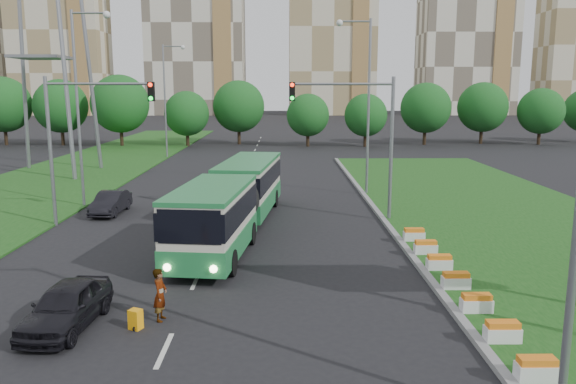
{
  "coord_description": "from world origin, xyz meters",
  "views": [
    {
      "loc": [
        0.37,
        -20.89,
        7.29
      ],
      "look_at": [
        0.63,
        4.82,
        2.6
      ],
      "focal_mm": 35.0,
      "sensor_mm": 36.0,
      "label": 1
    }
  ],
  "objects_px": {
    "car_left_near": "(66,306)",
    "shopping_trolley": "(136,319)",
    "traffic_mast_median": "(363,126)",
    "traffic_mast_left": "(79,127)",
    "pedestrian": "(160,295)",
    "car_left_far": "(111,203)",
    "articulated_bus": "(234,199)"
  },
  "relations": [
    {
      "from": "car_left_near",
      "to": "shopping_trolley",
      "type": "relative_size",
      "value": 6.64
    },
    {
      "from": "traffic_mast_median",
      "to": "traffic_mast_left",
      "type": "xyz_separation_m",
      "value": [
        -15.16,
        -1.0,
        0.0
      ]
    },
    {
      "from": "traffic_mast_median",
      "to": "pedestrian",
      "type": "bearing_deg",
      "value": -120.98
    },
    {
      "from": "car_left_far",
      "to": "traffic_mast_left",
      "type": "bearing_deg",
      "value": -97.19
    },
    {
      "from": "traffic_mast_left",
      "to": "pedestrian",
      "type": "relative_size",
      "value": 4.65
    },
    {
      "from": "articulated_bus",
      "to": "car_left_near",
      "type": "relative_size",
      "value": 4.12
    },
    {
      "from": "traffic_mast_left",
      "to": "articulated_bus",
      "type": "xyz_separation_m",
      "value": [
        8.22,
        -1.4,
        -3.62
      ]
    },
    {
      "from": "articulated_bus",
      "to": "pedestrian",
      "type": "distance_m",
      "value": 11.57
    },
    {
      "from": "traffic_mast_left",
      "to": "shopping_trolley",
      "type": "bearing_deg",
      "value": -65.38
    },
    {
      "from": "shopping_trolley",
      "to": "car_left_far",
      "type": "bearing_deg",
      "value": 133.6
    },
    {
      "from": "traffic_mast_median",
      "to": "shopping_trolley",
      "type": "distance_m",
      "value": 17.8
    },
    {
      "from": "articulated_bus",
      "to": "car_left_far",
      "type": "bearing_deg",
      "value": 156.97
    },
    {
      "from": "traffic_mast_left",
      "to": "articulated_bus",
      "type": "height_order",
      "value": "traffic_mast_left"
    },
    {
      "from": "traffic_mast_median",
      "to": "articulated_bus",
      "type": "bearing_deg",
      "value": -160.89
    },
    {
      "from": "pedestrian",
      "to": "shopping_trolley",
      "type": "relative_size",
      "value": 2.74
    },
    {
      "from": "articulated_bus",
      "to": "shopping_trolley",
      "type": "height_order",
      "value": "articulated_bus"
    },
    {
      "from": "car_left_near",
      "to": "shopping_trolley",
      "type": "xyz_separation_m",
      "value": [
        2.16,
        -0.14,
        -0.4
      ]
    },
    {
      "from": "car_left_near",
      "to": "car_left_far",
      "type": "distance_m",
      "value": 16.75
    },
    {
      "from": "traffic_mast_left",
      "to": "car_left_near",
      "type": "xyz_separation_m",
      "value": [
        4.05,
        -13.39,
        -4.64
      ]
    },
    {
      "from": "pedestrian",
      "to": "shopping_trolley",
      "type": "height_order",
      "value": "pedestrian"
    },
    {
      "from": "traffic_mast_median",
      "to": "car_left_far",
      "type": "xyz_separation_m",
      "value": [
        -14.67,
        1.98,
        -4.68
      ]
    },
    {
      "from": "car_left_far",
      "to": "pedestrian",
      "type": "height_order",
      "value": "pedestrian"
    },
    {
      "from": "traffic_mast_left",
      "to": "pedestrian",
      "type": "xyz_separation_m",
      "value": [
        6.84,
        -12.86,
        -4.49
      ]
    },
    {
      "from": "traffic_mast_median",
      "to": "shopping_trolley",
      "type": "height_order",
      "value": "traffic_mast_median"
    },
    {
      "from": "articulated_bus",
      "to": "shopping_trolley",
      "type": "distance_m",
      "value": 12.37
    },
    {
      "from": "car_left_near",
      "to": "pedestrian",
      "type": "height_order",
      "value": "pedestrian"
    },
    {
      "from": "car_left_near",
      "to": "car_left_far",
      "type": "height_order",
      "value": "car_left_near"
    },
    {
      "from": "car_left_far",
      "to": "traffic_mast_median",
      "type": "bearing_deg",
      "value": -5.57
    },
    {
      "from": "car_left_near",
      "to": "traffic_mast_median",
      "type": "bearing_deg",
      "value": 57.02
    },
    {
      "from": "car_left_far",
      "to": "shopping_trolley",
      "type": "relative_size",
      "value": 6.43
    },
    {
      "from": "pedestrian",
      "to": "shopping_trolley",
      "type": "xyz_separation_m",
      "value": [
        -0.64,
        -0.67,
        -0.55
      ]
    },
    {
      "from": "traffic_mast_left",
      "to": "car_left_near",
      "type": "relative_size",
      "value": 1.92
    }
  ]
}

